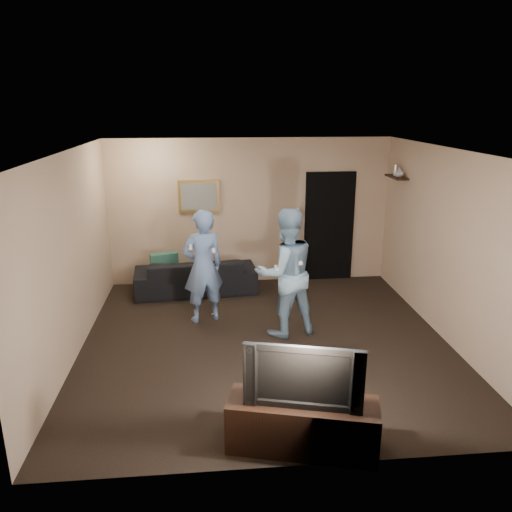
{
  "coord_description": "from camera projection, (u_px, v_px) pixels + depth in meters",
  "views": [
    {
      "loc": [
        -0.73,
        -6.23,
        3.17
      ],
      "look_at": [
        -0.1,
        0.3,
        1.15
      ],
      "focal_mm": 35.0,
      "sensor_mm": 36.0,
      "label": 1
    }
  ],
  "objects": [
    {
      "name": "ground",
      "position": [
        265.0,
        341.0,
        6.93
      ],
      "size": [
        5.0,
        5.0,
        0.0
      ],
      "primitive_type": "plane",
      "color": "black",
      "rests_on": "ground"
    },
    {
      "name": "wall_back",
      "position": [
        250.0,
        212.0,
        8.92
      ],
      "size": [
        5.0,
        0.04,
        2.6
      ],
      "primitive_type": "cube",
      "color": "tan",
      "rests_on": "ground"
    },
    {
      "name": "wall_left",
      "position": [
        70.0,
        257.0,
        6.32
      ],
      "size": [
        0.04,
        5.0,
        2.6
      ],
      "primitive_type": "cube",
      "color": "tan",
      "rests_on": "ground"
    },
    {
      "name": "sofa",
      "position": [
        196.0,
        275.0,
        8.66
      ],
      "size": [
        2.14,
        0.98,
        0.61
      ],
      "primitive_type": "imported",
      "rotation": [
        0.0,
        0.0,
        3.22
      ],
      "color": "black",
      "rests_on": "ground"
    },
    {
      "name": "tv_console",
      "position": [
        302.0,
        425.0,
        4.72
      ],
      "size": [
        1.48,
        0.79,
        0.5
      ],
      "primitive_type": "cube",
      "rotation": [
        0.0,
        0.0,
        -0.25
      ],
      "color": "black",
      "rests_on": "ground"
    },
    {
      "name": "shelf_figurine",
      "position": [
        396.0,
        170.0,
        8.31
      ],
      "size": [
        0.06,
        0.06,
        0.18
      ],
      "primitive_type": "cylinder",
      "color": "silver",
      "rests_on": "wall_shelf"
    },
    {
      "name": "television",
      "position": [
        304.0,
        372.0,
        4.55
      ],
      "size": [
        1.09,
        0.41,
        0.63
      ],
      "primitive_type": "imported",
      "rotation": [
        0.0,
        0.0,
        -0.25
      ],
      "color": "black",
      "rests_on": "tv_console"
    },
    {
      "name": "throw_pillow",
      "position": [
        165.0,
        266.0,
        8.56
      ],
      "size": [
        0.49,
        0.27,
        0.47
      ],
      "primitive_type": "cube",
      "rotation": [
        0.0,
        0.0,
        0.28
      ],
      "color": "#194C42",
      "rests_on": "sofa"
    },
    {
      "name": "painting_frame",
      "position": [
        199.0,
        196.0,
        8.73
      ],
      "size": [
        0.72,
        0.05,
        0.57
      ],
      "primitive_type": "cube",
      "color": "olive",
      "rests_on": "wall_back"
    },
    {
      "name": "wall_right",
      "position": [
        448.0,
        247.0,
        6.78
      ],
      "size": [
        0.04,
        5.0,
        2.6
      ],
      "primitive_type": "cube",
      "color": "tan",
      "rests_on": "ground"
    },
    {
      "name": "wall_shelf",
      "position": [
        397.0,
        177.0,
        8.27
      ],
      "size": [
        0.2,
        0.6,
        0.03
      ],
      "primitive_type": "cube",
      "color": "black",
      "rests_on": "wall_right"
    },
    {
      "name": "light_switch",
      "position": [
        297.0,
        211.0,
        8.98
      ],
      "size": [
        0.08,
        0.02,
        0.12
      ],
      "primitive_type": "cube",
      "color": "silver",
      "rests_on": "wall_back"
    },
    {
      "name": "wii_player_left",
      "position": [
        203.0,
        266.0,
        7.36
      ],
      "size": [
        0.73,
        0.6,
        1.71
      ],
      "color": "#6A88B8",
      "rests_on": "ground"
    },
    {
      "name": "shelf_vase",
      "position": [
        399.0,
        172.0,
        8.15
      ],
      "size": [
        0.19,
        0.19,
        0.15
      ],
      "primitive_type": "imported",
      "rotation": [
        0.0,
        0.0,
        -0.36
      ],
      "color": "silver",
      "rests_on": "wall_shelf"
    },
    {
      "name": "wii_player_right",
      "position": [
        285.0,
        273.0,
        6.93
      ],
      "size": [
        1.04,
        0.9,
        1.82
      ],
      "color": "#81A2BC",
      "rests_on": "ground"
    },
    {
      "name": "painting_canvas",
      "position": [
        199.0,
        197.0,
        8.7
      ],
      "size": [
        0.62,
        0.01,
        0.47
      ],
      "primitive_type": "cube",
      "color": "slate",
      "rests_on": "painting_frame"
    },
    {
      "name": "doorway",
      "position": [
        329.0,
        227.0,
        9.12
      ],
      "size": [
        0.9,
        0.06,
        2.0
      ],
      "primitive_type": "cube",
      "color": "black",
      "rests_on": "ground"
    },
    {
      "name": "ceiling",
      "position": [
        267.0,
        151.0,
        6.16
      ],
      "size": [
        5.0,
        5.0,
        0.04
      ],
      "primitive_type": "cube",
      "color": "silver",
      "rests_on": "wall_back"
    },
    {
      "name": "wall_front",
      "position": [
        300.0,
        337.0,
        4.17
      ],
      "size": [
        5.0,
        0.04,
        2.6
      ],
      "primitive_type": "cube",
      "color": "tan",
      "rests_on": "ground"
    }
  ]
}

